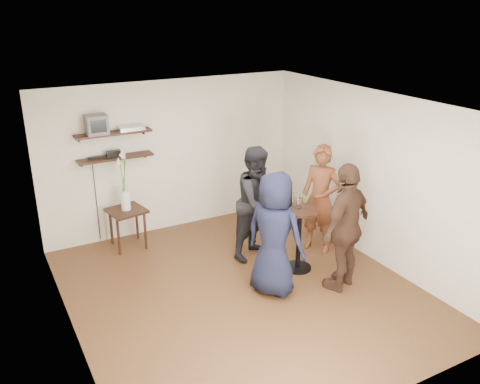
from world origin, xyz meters
name	(u,v)px	position (x,y,z in m)	size (l,w,h in m)	color
room	(242,204)	(0.00, 0.00, 1.30)	(4.58, 5.08, 2.68)	#432B15
shelf_upper	(113,133)	(-1.00, 2.38, 1.85)	(1.20, 0.25, 0.04)	black
shelf_lower	(116,158)	(-1.00, 2.38, 1.45)	(1.20, 0.25, 0.04)	black
crt_monitor	(96,124)	(-1.25, 2.38, 2.02)	(0.32, 0.30, 0.30)	#59595B
dvd_deck	(131,128)	(-0.71, 2.38, 1.90)	(0.40, 0.24, 0.06)	silver
radio	(113,154)	(-1.03, 2.38, 1.52)	(0.22, 0.10, 0.10)	black
power_strip	(97,157)	(-1.27, 2.42, 1.48)	(0.30, 0.05, 0.03)	black
side_table	(127,216)	(-0.98, 2.08, 0.55)	(0.64, 0.64, 0.66)	black
vase_lilies	(125,191)	(-0.98, 2.08, 0.98)	(0.20, 0.20, 1.03)	white
drinks_table	(299,230)	(1.04, 0.15, 0.63)	(0.54, 0.54, 0.98)	black
wine_glass_fl	(298,201)	(0.99, 0.13, 1.11)	(0.07, 0.07, 0.20)	silver
wine_glass_fr	(304,199)	(1.09, 0.13, 1.12)	(0.07, 0.07, 0.20)	silver
wine_glass_bl	(295,198)	(1.00, 0.22, 1.13)	(0.07, 0.07, 0.22)	silver
wine_glass_br	(301,198)	(1.06, 0.16, 1.13)	(0.07, 0.07, 0.22)	silver
person_plaid	(320,199)	(1.69, 0.53, 0.87)	(0.64, 0.42, 1.74)	red
person_dark	(258,202)	(0.74, 0.84, 0.89)	(0.86, 0.67, 1.77)	black
person_navy	(275,234)	(0.38, -0.22, 0.87)	(0.85, 0.55, 1.74)	black
person_brown	(346,227)	(1.30, -0.56, 0.91)	(1.07, 0.44, 1.82)	#3F271B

